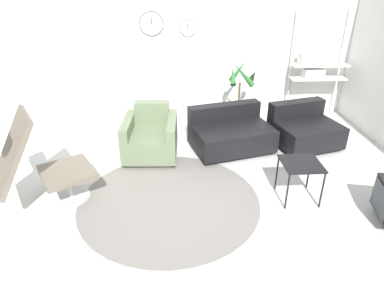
{
  "coord_description": "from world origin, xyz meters",
  "views": [
    {
      "loc": [
        0.02,
        -3.36,
        2.46
      ],
      "look_at": [
        0.27,
        0.4,
        0.55
      ],
      "focal_mm": 32.0,
      "sensor_mm": 36.0,
      "label": 1
    }
  ],
  "objects_px": {
    "armchair_red": "(151,138)",
    "side_table": "(301,167)",
    "potted_plant": "(240,98)",
    "shelf_unit": "(314,67)",
    "lounge_chair": "(23,152)",
    "couch_low": "(230,134)",
    "couch_second": "(304,130)"
  },
  "relations": [
    {
      "from": "side_table",
      "to": "potted_plant",
      "type": "relative_size",
      "value": 0.4
    },
    {
      "from": "lounge_chair",
      "to": "armchair_red",
      "type": "height_order",
      "value": "lounge_chair"
    },
    {
      "from": "side_table",
      "to": "shelf_unit",
      "type": "height_order",
      "value": "shelf_unit"
    },
    {
      "from": "shelf_unit",
      "to": "lounge_chair",
      "type": "bearing_deg",
      "value": -148.49
    },
    {
      "from": "lounge_chair",
      "to": "couch_second",
      "type": "relative_size",
      "value": 1.16
    },
    {
      "from": "armchair_red",
      "to": "side_table",
      "type": "bearing_deg",
      "value": 149.44
    },
    {
      "from": "side_table",
      "to": "potted_plant",
      "type": "xyz_separation_m",
      "value": [
        -0.31,
        2.14,
        0.09
      ]
    },
    {
      "from": "couch_second",
      "to": "armchair_red",
      "type": "bearing_deg",
      "value": -9.84
    },
    {
      "from": "couch_second",
      "to": "shelf_unit",
      "type": "bearing_deg",
      "value": -127.71
    },
    {
      "from": "couch_low",
      "to": "lounge_chair",
      "type": "bearing_deg",
      "value": 14.14
    },
    {
      "from": "couch_low",
      "to": "potted_plant",
      "type": "xyz_separation_m",
      "value": [
        0.28,
        0.8,
        0.28
      ]
    },
    {
      "from": "lounge_chair",
      "to": "side_table",
      "type": "xyz_separation_m",
      "value": [
        3.07,
        0.01,
        -0.31
      ]
    },
    {
      "from": "couch_low",
      "to": "side_table",
      "type": "relative_size",
      "value": 2.73
    },
    {
      "from": "couch_low",
      "to": "couch_second",
      "type": "relative_size",
      "value": 1.2
    },
    {
      "from": "armchair_red",
      "to": "couch_second",
      "type": "bearing_deg",
      "value": -171.81
    },
    {
      "from": "lounge_chair",
      "to": "couch_second",
      "type": "bearing_deg",
      "value": 82.35
    },
    {
      "from": "armchair_red",
      "to": "couch_low",
      "type": "relative_size",
      "value": 0.67
    },
    {
      "from": "lounge_chair",
      "to": "shelf_unit",
      "type": "relative_size",
      "value": 0.63
    },
    {
      "from": "couch_second",
      "to": "shelf_unit",
      "type": "distance_m",
      "value": 1.41
    },
    {
      "from": "lounge_chair",
      "to": "side_table",
      "type": "relative_size",
      "value": 2.62
    },
    {
      "from": "couch_second",
      "to": "potted_plant",
      "type": "xyz_separation_m",
      "value": [
        -0.88,
        0.74,
        0.28
      ]
    },
    {
      "from": "armchair_red",
      "to": "shelf_unit",
      "type": "xyz_separation_m",
      "value": [
        2.85,
        1.31,
        0.66
      ]
    },
    {
      "from": "armchair_red",
      "to": "couch_second",
      "type": "distance_m",
      "value": 2.38
    },
    {
      "from": "lounge_chair",
      "to": "side_table",
      "type": "distance_m",
      "value": 3.09
    },
    {
      "from": "potted_plant",
      "to": "couch_second",
      "type": "bearing_deg",
      "value": -39.9
    },
    {
      "from": "side_table",
      "to": "potted_plant",
      "type": "bearing_deg",
      "value": 98.15
    },
    {
      "from": "armchair_red",
      "to": "shelf_unit",
      "type": "bearing_deg",
      "value": -151.67
    },
    {
      "from": "couch_low",
      "to": "side_table",
      "type": "distance_m",
      "value": 1.48
    },
    {
      "from": "lounge_chair",
      "to": "couch_low",
      "type": "relative_size",
      "value": 0.96
    },
    {
      "from": "lounge_chair",
      "to": "potted_plant",
      "type": "relative_size",
      "value": 1.06
    },
    {
      "from": "potted_plant",
      "to": "shelf_unit",
      "type": "xyz_separation_m",
      "value": [
        1.37,
        0.38,
        0.41
      ]
    },
    {
      "from": "lounge_chair",
      "to": "couch_low",
      "type": "xyz_separation_m",
      "value": [
        2.48,
        1.35,
        -0.5
      ]
    }
  ]
}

